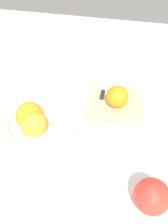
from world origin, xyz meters
The scene contains 6 objects.
ground_plane centered at (0.00, 0.00, 0.00)m, with size 2.40×2.40×0.00m, color silver.
bowl centered at (-0.11, 0.16, 0.04)m, with size 0.18×0.18×0.10m.
cutting_board centered at (0.12, 0.02, 0.01)m, with size 0.23×0.17×0.02m, color #DBB77F.
orange_on_board centered at (0.09, 0.01, 0.06)m, with size 0.07×0.07×0.07m, color orange.
knife centered at (0.17, 0.07, 0.03)m, with size 0.16×0.05×0.01m.
apple_front_left centered at (-0.22, -0.14, 0.04)m, with size 0.07×0.07×0.07m, color red.
Camera 1 is at (-0.56, -0.13, 0.43)m, focal length 42.03 mm.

